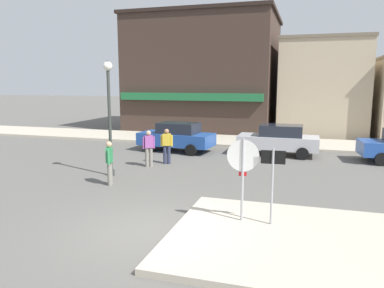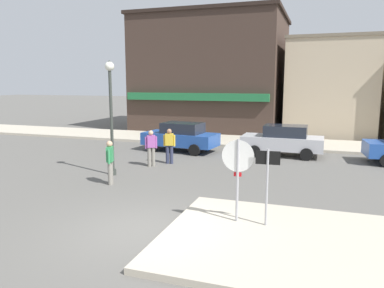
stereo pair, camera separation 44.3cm
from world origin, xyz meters
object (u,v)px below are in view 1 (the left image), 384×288
stop_sign (243,169)px  lamp_post (109,102)px  pedestrian_crossing_near (167,145)px  pedestrian_kerb_side (149,147)px  parked_car_second (279,140)px  parked_car_nearest (177,137)px  one_way_sign (272,179)px  pedestrian_crossing_far (110,162)px

stop_sign → lamp_post: size_ratio=0.51×
pedestrian_crossing_near → pedestrian_kerb_side: (-0.55, -0.77, 0.00)m
stop_sign → parked_car_second: stop_sign is taller
pedestrian_crossing_near → parked_car_nearest: bearing=100.8°
stop_sign → lamp_post: bearing=147.5°
one_way_sign → pedestrian_crossing_far: one_way_sign is taller
pedestrian_crossing_far → lamp_post: bearing=117.0°
pedestrian_crossing_far → one_way_sign: bearing=-23.1°
one_way_sign → pedestrian_crossing_near: one_way_sign is taller
lamp_post → pedestrian_kerb_side: lamp_post is taller
lamp_post → pedestrian_crossing_near: bearing=63.6°
parked_car_second → pedestrian_kerb_side: 6.85m
one_way_sign → lamp_post: (-6.63, 3.79, 1.63)m
pedestrian_crossing_near → pedestrian_crossing_far: 4.01m
lamp_post → parked_car_second: lamp_post is taller
lamp_post → parked_car_nearest: (0.76, 5.77, -2.15)m
stop_sign → pedestrian_crossing_far: bearing=154.4°
one_way_sign → parked_car_nearest: (-5.87, 9.56, -0.52)m
stop_sign → lamp_post: lamp_post is taller
lamp_post → parked_car_second: bearing=45.9°
parked_car_second → pedestrian_crossing_far: size_ratio=2.50×
pedestrian_kerb_side → pedestrian_crossing_far: bearing=-92.9°
stop_sign → pedestrian_crossing_near: 7.91m
pedestrian_crossing_near → pedestrian_crossing_far: bearing=-100.3°
stop_sign → pedestrian_crossing_near: size_ratio=1.43×
one_way_sign → pedestrian_crossing_far: 6.54m
parked_car_second → pedestrian_crossing_near: (-4.74, -3.57, 0.06)m
stop_sign → lamp_post: (-5.87, 3.75, 1.44)m
one_way_sign → parked_car_nearest: 11.23m
stop_sign → parked_car_nearest: bearing=118.3°
parked_car_nearest → lamp_post: bearing=-97.5°
stop_sign → pedestrian_crossing_far: 5.85m
parked_car_second → pedestrian_crossing_near: 5.94m
lamp_post → parked_car_nearest: 6.20m
stop_sign → parked_car_second: (0.21, 10.03, -0.71)m
pedestrian_crossing_near → pedestrian_crossing_far: size_ratio=1.00×
parked_car_second → one_way_sign: bearing=-86.9°
parked_car_nearest → pedestrian_crossing_near: pedestrian_crossing_near is taller
stop_sign → parked_car_nearest: 10.83m
pedestrian_crossing_far → stop_sign: bearing=-25.6°
stop_sign → parked_car_second: 10.06m
one_way_sign → parked_car_second: one_way_sign is taller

